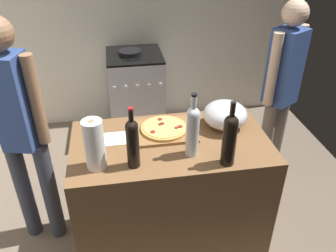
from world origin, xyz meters
TOP-DOWN VIEW (x-y plane):
  - ground_plane at (0.00, 1.28)m, footprint 3.82×3.16m
  - kitchen_wall_rear at (0.00, 2.61)m, footprint 3.82×0.10m
  - counter at (0.09, 0.65)m, footprint 1.24×0.69m
  - cutting_board at (0.07, 0.76)m, footprint 0.40×0.32m
  - pizza at (0.07, 0.76)m, footprint 0.30×0.30m
  - mixing_bowl at (0.47, 0.77)m, footprint 0.29×0.29m
  - paper_towel_roll at (-0.36, 0.47)m, footprint 0.11×0.11m
  - wine_bottle_amber at (0.19, 0.50)m, footprint 0.08×0.08m
  - wine_bottle_green at (0.37, 0.38)m, footprint 0.08×0.08m
  - wine_bottle_dark at (-0.15, 0.45)m, footprint 0.07×0.07m
  - recipe_sheet at (-0.28, 0.73)m, footprint 0.21×0.15m
  - stove at (-0.01, 2.21)m, footprint 0.55×0.59m
  - person_in_stripes at (-0.84, 0.88)m, footprint 0.35×0.24m
  - person_in_red at (1.09, 1.23)m, footprint 0.35×0.28m

SIDE VIEW (x-z plane):
  - ground_plane at x=0.00m, z-range -0.02..0.00m
  - counter at x=0.09m, z-range 0.00..0.90m
  - stove at x=-0.01m, z-range -0.02..0.94m
  - recipe_sheet at x=-0.28m, z-range 0.90..0.90m
  - cutting_board at x=0.07m, z-range 0.90..0.92m
  - person_in_red at x=1.09m, z-range 0.12..1.72m
  - pizza at x=0.07m, z-range 0.92..0.95m
  - person_in_stripes at x=-0.84m, z-range 0.12..1.78m
  - mixing_bowl at x=0.47m, z-range 0.90..1.08m
  - paper_towel_roll at x=-0.36m, z-range 0.90..1.20m
  - wine_bottle_dark at x=-0.15m, z-range 0.88..1.25m
  - wine_bottle_green at x=0.37m, z-range 0.88..1.27m
  - wine_bottle_amber at x=0.19m, z-range 0.88..1.27m
  - kitchen_wall_rear at x=0.00m, z-range 0.00..2.60m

